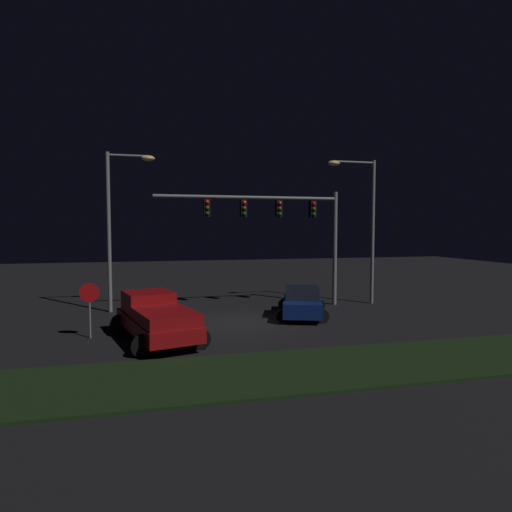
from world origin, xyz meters
The scene contains 8 objects.
ground_plane centered at (0.00, 0.00, 0.00)m, with size 80.00×80.00×0.00m, color black.
grass_median centered at (0.00, -7.52, 0.05)m, with size 24.00×4.04×0.10m, color black.
pickup_truck centered at (-4.00, -2.57, 1.00)m, with size 3.79×5.73×1.80m.
car_sedan centered at (3.19, 0.38, 0.74)m, with size 3.36×4.75×1.51m.
traffic_signal_gantry centered at (2.87, 3.25, 5.03)m, with size 10.32×0.56×6.50m.
street_lamp_left centered at (-5.74, 3.95, 5.24)m, with size 2.50×0.44×8.36m.
street_lamp_right centered at (7.93, 3.09, 5.27)m, with size 2.95×0.44×8.35m.
stop_sign centered at (-6.54, -1.65, 1.56)m, with size 0.76×0.08×2.23m.
Camera 1 is at (-4.20, -20.00, 4.40)m, focal length 30.55 mm.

